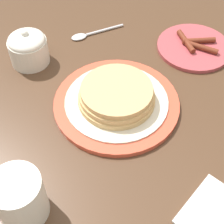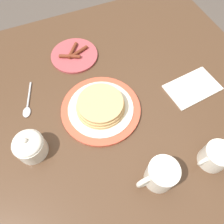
{
  "view_description": "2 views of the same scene",
  "coord_description": "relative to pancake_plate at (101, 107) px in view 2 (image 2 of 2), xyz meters",
  "views": [
    {
      "loc": [
        -0.36,
        0.37,
        1.36
      ],
      "look_at": [
        -0.03,
        0.05,
        0.81
      ],
      "focal_mm": 55.0,
      "sensor_mm": 36.0,
      "label": 1
    },
    {
      "loc": [
        0.12,
        0.39,
        1.45
      ],
      "look_at": [
        -0.03,
        0.05,
        0.81
      ],
      "focal_mm": 35.0,
      "sensor_mm": 36.0,
      "label": 2
    }
  ],
  "objects": [
    {
      "name": "creamer_pitcher",
      "position": [
        -0.25,
        0.3,
        0.02
      ],
      "size": [
        0.12,
        0.08,
        0.09
      ],
      "color": "silver",
      "rests_on": "dining_table"
    },
    {
      "name": "spoon",
      "position": [
        0.23,
        -0.12,
        -0.02
      ],
      "size": [
        0.07,
        0.15,
        0.01
      ],
      "color": "silver",
      "rests_on": "dining_table"
    },
    {
      "name": "side_plate_bacon",
      "position": [
        0.0,
        -0.28,
        -0.01
      ],
      "size": [
        0.19,
        0.19,
        0.02
      ],
      "color": "#B2474C",
      "rests_on": "dining_table"
    },
    {
      "name": "ground_plane",
      "position": [
        -0.0,
        -0.01,
        -0.8
      ],
      "size": [
        8.0,
        8.0,
        0.0
      ],
      "primitive_type": "plane",
      "color": "#51473F"
    },
    {
      "name": "coffee_mug",
      "position": [
        -0.07,
        0.29,
        0.03
      ],
      "size": [
        0.12,
        0.09,
        0.1
      ],
      "color": "silver",
      "rests_on": "dining_table"
    },
    {
      "name": "pancake_plate",
      "position": [
        0.0,
        0.0,
        0.0
      ],
      "size": [
        0.28,
        0.28,
        0.05
      ],
      "color": "#DB5138",
      "rests_on": "dining_table"
    },
    {
      "name": "sugar_bowl",
      "position": [
        0.25,
        0.06,
        0.02
      ],
      "size": [
        0.09,
        0.09,
        0.09
      ],
      "color": "silver",
      "rests_on": "dining_table"
    },
    {
      "name": "dining_table",
      "position": [
        -0.0,
        -0.01,
        -0.13
      ],
      "size": [
        1.31,
        1.09,
        0.78
      ],
      "color": "#4C3321",
      "rests_on": "ground_plane"
    },
    {
      "name": "napkin",
      "position": [
        -0.35,
        0.05,
        -0.02
      ],
      "size": [
        0.21,
        0.14,
        0.01
      ],
      "color": "silver",
      "rests_on": "dining_table"
    }
  ]
}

